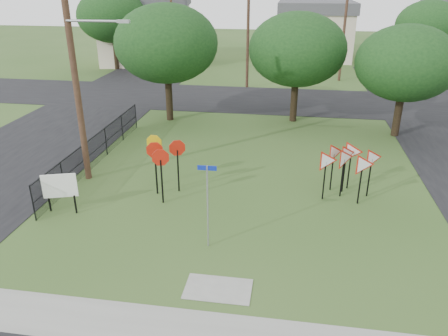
{
  "coord_description": "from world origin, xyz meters",
  "views": [
    {
      "loc": [
        1.81,
        -12.77,
        8.56
      ],
      "look_at": [
        -0.67,
        3.0,
        1.6
      ],
      "focal_mm": 35.0,
      "sensor_mm": 36.0,
      "label": 1
    }
  ],
  "objects_px": {
    "yield_sign_cluster": "(348,159)",
    "street_name_sign": "(208,201)",
    "info_board": "(60,187)",
    "stop_sign_cluster": "(162,155)"
  },
  "relations": [
    {
      "from": "yield_sign_cluster",
      "to": "street_name_sign",
      "type": "bearing_deg",
      "value": -136.64
    },
    {
      "from": "street_name_sign",
      "to": "yield_sign_cluster",
      "type": "relative_size",
      "value": 1.09
    },
    {
      "from": "street_name_sign",
      "to": "yield_sign_cluster",
      "type": "bearing_deg",
      "value": 43.36
    },
    {
      "from": "yield_sign_cluster",
      "to": "info_board",
      "type": "relative_size",
      "value": 1.69
    },
    {
      "from": "street_name_sign",
      "to": "stop_sign_cluster",
      "type": "relative_size",
      "value": 1.28
    },
    {
      "from": "street_name_sign",
      "to": "stop_sign_cluster",
      "type": "bearing_deg",
      "value": 125.56
    },
    {
      "from": "street_name_sign",
      "to": "info_board",
      "type": "xyz_separation_m",
      "value": [
        -6.15,
        1.45,
        -0.65
      ]
    },
    {
      "from": "street_name_sign",
      "to": "info_board",
      "type": "distance_m",
      "value": 6.36
    },
    {
      "from": "stop_sign_cluster",
      "to": "info_board",
      "type": "relative_size",
      "value": 1.44
    },
    {
      "from": "stop_sign_cluster",
      "to": "info_board",
      "type": "height_order",
      "value": "stop_sign_cluster"
    }
  ]
}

